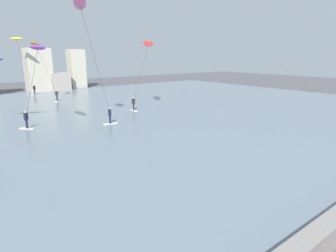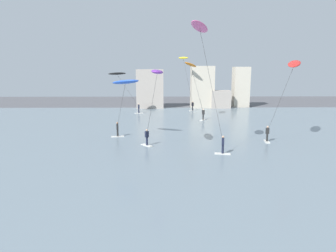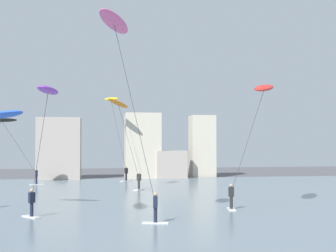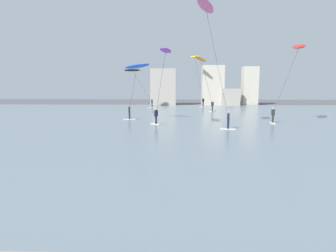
{
  "view_description": "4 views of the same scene",
  "coord_description": "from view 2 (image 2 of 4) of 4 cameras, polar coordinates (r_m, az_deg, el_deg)",
  "views": [
    {
      "loc": [
        -10.42,
        0.91,
        6.72
      ],
      "look_at": [
        -2.08,
        11.47,
        3.35
      ],
      "focal_mm": 30.68,
      "sensor_mm": 36.0,
      "label": 1
    },
    {
      "loc": [
        -3.15,
        -0.17,
        7.67
      ],
      "look_at": [
        -2.98,
        11.92,
        5.33
      ],
      "focal_mm": 32.69,
      "sensor_mm": 36.0,
      "label": 2
    },
    {
      "loc": [
        -0.86,
        0.34,
        4.49
      ],
      "look_at": [
        1.02,
        13.66,
        4.92
      ],
      "focal_mm": 51.05,
      "sensor_mm": 36.0,
      "label": 3
    },
    {
      "loc": [
        -2.34,
        -0.2,
        4.15
      ],
      "look_at": [
        -2.9,
        12.95,
        2.24
      ],
      "focal_mm": 30.6,
      "sensor_mm": 36.0,
      "label": 4
    }
  ],
  "objects": [
    {
      "name": "far_shore_buildings",
      "position": [
        58.33,
        4.6,
        6.96
      ],
      "size": [
        21.33,
        4.7,
        7.85
      ],
      "color": "#A89E93",
      "rests_on": "ground"
    },
    {
      "name": "kitesurfer_orange",
      "position": [
        44.73,
        4.43,
        10.61
      ],
      "size": [
        3.7,
        3.72,
        8.45
      ],
      "color": "silver",
      "rests_on": "water_bay"
    },
    {
      "name": "kitesurfer_yellow",
      "position": [
        53.93,
        3.13,
        11.3
      ],
      "size": [
        3.4,
        2.62,
        9.35
      ],
      "color": "silver",
      "rests_on": "water_bay"
    },
    {
      "name": "kitesurfer_blue",
      "position": [
        32.12,
        -8.1,
        7.26
      ],
      "size": [
        3.54,
        2.78,
        6.49
      ],
      "color": "silver",
      "rests_on": "water_bay"
    },
    {
      "name": "kitesurfer_black",
      "position": [
        50.6,
        -9.03,
        8.91
      ],
      "size": [
        5.66,
        2.14,
        6.79
      ],
      "color": "silver",
      "rests_on": "water_bay"
    },
    {
      "name": "kitesurfer_purple",
      "position": [
        27.12,
        -2.23,
        8.77
      ],
      "size": [
        2.33,
        4.37,
        7.41
      ],
      "color": "silver",
      "rests_on": "water_bay"
    },
    {
      "name": "kitesurfer_pink",
      "position": [
        26.33,
        6.37,
        15.86
      ],
      "size": [
        4.07,
        3.38,
        11.29
      ],
      "color": "silver",
      "rests_on": "water_bay"
    },
    {
      "name": "kitesurfer_red",
      "position": [
        32.88,
        22.15,
        9.74
      ],
      "size": [
        3.9,
        3.69,
        8.39
      ],
      "color": "silver",
      "rests_on": "water_bay"
    },
    {
      "name": "water_bay",
      "position": [
        32.41,
        4.79,
        -2.66
      ],
      "size": [
        84.0,
        52.0,
        0.1
      ],
      "primitive_type": "cube",
      "color": "slate",
      "rests_on": "ground"
    }
  ]
}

